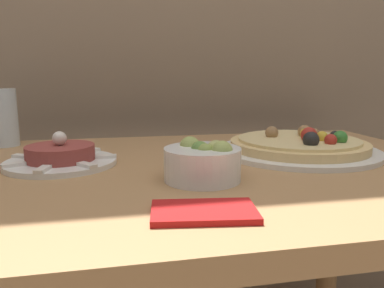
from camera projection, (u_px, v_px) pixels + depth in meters
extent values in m
cube|color=#AD7F51|center=(211.00, 173.00, 0.71)|extent=(1.03, 0.71, 0.03)
cylinder|color=#AD7F51|center=(327.00, 265.00, 1.16)|extent=(0.06, 0.06, 0.75)
cylinder|color=white|center=(298.00, 151.00, 0.81)|extent=(0.34, 0.34, 0.01)
cylinder|color=#E5C17F|center=(298.00, 145.00, 0.81)|extent=(0.29, 0.29, 0.02)
cylinder|color=beige|center=(298.00, 140.00, 0.81)|extent=(0.26, 0.26, 0.01)
sphere|color=gold|center=(306.00, 134.00, 0.82)|extent=(0.02, 0.02, 0.02)
sphere|color=#B22D23|center=(331.00, 140.00, 0.74)|extent=(0.02, 0.02, 0.02)
sphere|color=#997047|center=(314.00, 133.00, 0.83)|extent=(0.02, 0.02, 0.02)
sphere|color=#997047|center=(304.00, 132.00, 0.84)|extent=(0.03, 0.03, 0.03)
sphere|color=#997047|center=(272.00, 133.00, 0.83)|extent=(0.03, 0.03, 0.03)
sphere|color=#B22D23|center=(309.00, 135.00, 0.79)|extent=(0.03, 0.03, 0.03)
sphere|color=black|center=(311.00, 140.00, 0.73)|extent=(0.03, 0.03, 0.03)
sphere|color=#387F33|center=(340.00, 138.00, 0.76)|extent=(0.03, 0.03, 0.03)
sphere|color=gold|center=(322.00, 137.00, 0.78)|extent=(0.02, 0.02, 0.02)
sphere|color=black|center=(335.00, 135.00, 0.81)|extent=(0.02, 0.02, 0.02)
cylinder|color=white|center=(61.00, 162.00, 0.71)|extent=(0.21, 0.21, 0.01)
cylinder|color=#933D38|center=(60.00, 153.00, 0.70)|extent=(0.13, 0.13, 0.03)
sphere|color=silver|center=(60.00, 138.00, 0.70)|extent=(0.03, 0.03, 0.03)
cube|color=white|center=(106.00, 156.00, 0.72)|extent=(0.04, 0.02, 0.01)
cube|color=white|center=(91.00, 151.00, 0.78)|extent=(0.04, 0.04, 0.01)
cube|color=white|center=(57.00, 150.00, 0.78)|extent=(0.02, 0.04, 0.01)
cube|color=white|center=(23.00, 156.00, 0.72)|extent=(0.04, 0.03, 0.01)
cube|color=white|center=(13.00, 165.00, 0.65)|extent=(0.04, 0.03, 0.01)
cube|color=white|center=(43.00, 169.00, 0.62)|extent=(0.02, 0.04, 0.01)
cube|color=white|center=(87.00, 165.00, 0.65)|extent=(0.04, 0.04, 0.01)
cylinder|color=white|center=(202.00, 164.00, 0.60)|extent=(0.12, 0.12, 0.05)
sphere|color=#A3B25B|center=(190.00, 147.00, 0.62)|extent=(0.03, 0.03, 0.03)
sphere|color=#B7BC70|center=(216.00, 149.00, 0.60)|extent=(0.03, 0.03, 0.03)
sphere|color=#A3B25B|center=(222.00, 151.00, 0.58)|extent=(0.03, 0.03, 0.03)
sphere|color=#8EA34C|center=(200.00, 150.00, 0.60)|extent=(0.03, 0.03, 0.03)
sphere|color=#668E42|center=(200.00, 150.00, 0.60)|extent=(0.03, 0.03, 0.03)
sphere|color=#8EA34C|center=(205.00, 152.00, 0.59)|extent=(0.03, 0.03, 0.03)
cylinder|color=silver|center=(3.00, 117.00, 0.89)|extent=(0.06, 0.06, 0.14)
cube|color=red|center=(204.00, 212.00, 0.45)|extent=(0.14, 0.09, 0.01)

